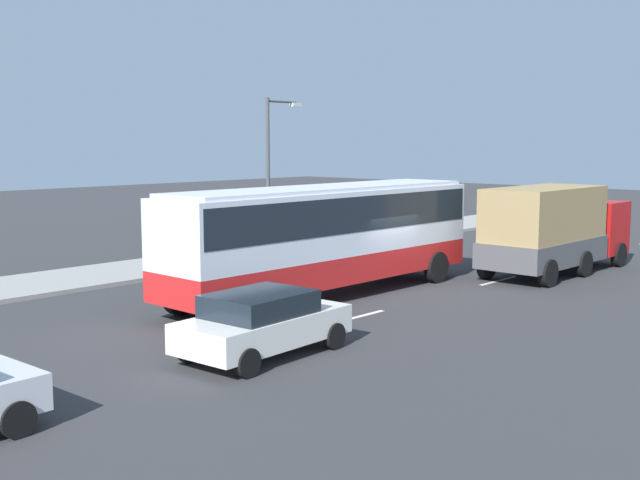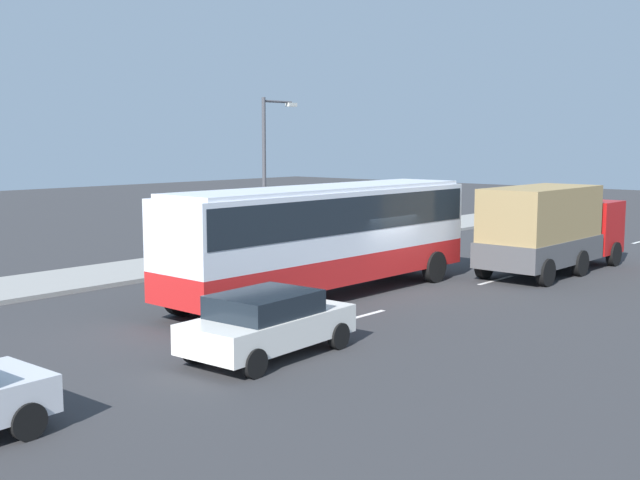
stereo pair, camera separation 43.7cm
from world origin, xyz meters
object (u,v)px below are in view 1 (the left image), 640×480
at_px(car_white_minivan, 263,322).
at_px(street_lamp, 272,164).
at_px(coach_bus, 326,229).
at_px(cargo_truck, 555,227).
at_px(pedestrian_near_curb, 290,227).

distance_m(car_white_minivan, street_lamp, 15.53).
xyz_separation_m(coach_bus, cargo_truck, (9.04, -3.36, -0.44)).
distance_m(pedestrian_near_curb, street_lamp, 4.11).
height_order(cargo_truck, pedestrian_near_curb, cargo_truck).
bearing_deg(pedestrian_near_curb, cargo_truck, 82.35).
distance_m(cargo_truck, car_white_minivan, 15.26).
bearing_deg(street_lamp, cargo_truck, -66.84).
distance_m(coach_bus, street_lamp, 8.65).
relative_size(car_white_minivan, street_lamp, 0.66).
height_order(coach_bus, pedestrian_near_curb, coach_bus).
xyz_separation_m(coach_bus, street_lamp, (4.55, 7.13, 1.79)).
bearing_deg(pedestrian_near_curb, street_lamp, 12.59).
bearing_deg(street_lamp, coach_bus, -122.55).
relative_size(coach_bus, pedestrian_near_curb, 7.90).
height_order(cargo_truck, car_white_minivan, cargo_truck).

